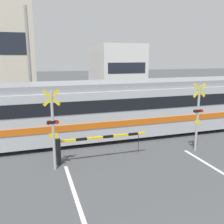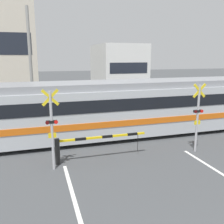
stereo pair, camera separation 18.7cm
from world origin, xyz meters
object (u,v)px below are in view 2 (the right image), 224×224
Objects in this scene: crossing_barrier_far at (124,110)px; crossing_signal_left at (52,126)px; crossing_barrier_near at (82,144)px; crossing_signal_right at (198,115)px; commuter_train at (157,105)px.

crossing_barrier_far is 1.24× the size of crossing_signal_left.
crossing_barrier_near is 5.64m from crossing_signal_right.
crossing_signal_left is at bearing -160.39° from crossing_barrier_near.
crossing_signal_left is (-6.47, -3.51, 0.13)m from commuter_train.
crossing_signal_left and crossing_signal_right have the same top height.
crossing_barrier_near and crossing_barrier_far have the same top height.
crossing_signal_left reaches higher than crossing_barrier_far.
crossing_signal_left is 1.00× the size of crossing_signal_right.
crossing_barrier_near is 1.00× the size of crossing_barrier_far.
crossing_barrier_far is 8.80m from crossing_signal_left.
commuter_train is 3.53m from crossing_signal_right.
crossing_signal_right is at bearing -4.76° from crossing_barrier_near.
crossing_signal_right is (6.82, 0.00, 0.00)m from crossing_signal_left.
crossing_barrier_far is (4.23, 6.31, 0.00)m from crossing_barrier_near.
crossing_signal_left is at bearing 180.00° from crossing_signal_right.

